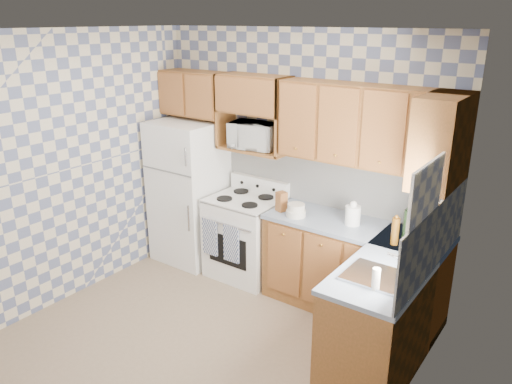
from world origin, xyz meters
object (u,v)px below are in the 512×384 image
at_px(refrigerator, 189,192).
at_px(stove_body, 246,238).
at_px(microwave, 254,135).
at_px(electric_kettle, 353,215).

relative_size(refrigerator, stove_body, 1.87).
distance_m(microwave, electric_kettle, 1.40).
height_order(microwave, electric_kettle, microwave).
relative_size(microwave, electric_kettle, 2.76).
xyz_separation_m(refrigerator, microwave, (0.80, 0.20, 0.75)).
bearing_deg(stove_body, refrigerator, -178.22).
xyz_separation_m(microwave, electric_kettle, (1.27, -0.16, -0.58)).
xyz_separation_m(stove_body, microwave, (-0.00, 0.18, 1.14)).
height_order(refrigerator, electric_kettle, refrigerator).
bearing_deg(electric_kettle, microwave, 172.78).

